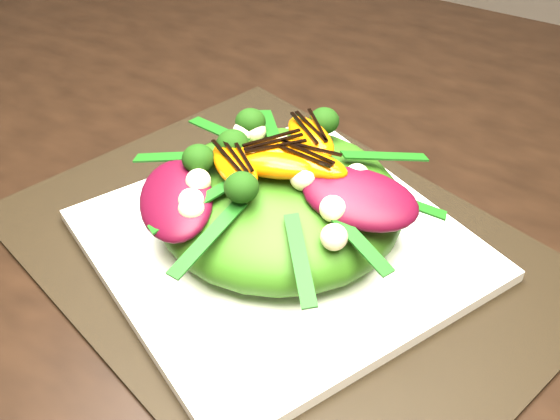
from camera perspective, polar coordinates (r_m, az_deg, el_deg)
The scene contains 10 objects.
dining_table at distance 0.83m, azimuth -10.19°, elevation 8.83°, with size 1.60×0.90×0.75m, color black.
placemat at distance 0.58m, azimuth 0.00°, elevation -3.54°, with size 0.46×0.35×0.00m, color black.
plate_base at distance 0.57m, azimuth 0.00°, elevation -3.00°, with size 0.29×0.29×0.01m, color white.
salad_bowl at distance 0.56m, azimuth 0.00°, elevation -1.90°, with size 0.25×0.25×0.02m, color white.
lettuce_mound at distance 0.54m, azimuth 0.00°, elevation 0.62°, with size 0.20×0.20×0.07m, color #326412.
radicchio_leaf at distance 0.49m, azimuth 7.01°, elevation 1.00°, with size 0.09×0.06×0.02m, color #3E0616.
orange_segment at distance 0.54m, azimuth 1.98°, elevation 5.86°, with size 0.07×0.03×0.02m, color #D45C03.
broccoli_floret at distance 0.56m, azimuth -4.26°, elevation 7.74°, with size 0.04×0.04×0.04m, color #0D3509.
macadamia_nut at distance 0.47m, azimuth 0.29°, elevation -0.28°, with size 0.02×0.02×0.02m, color beige.
balsamic_drizzle at distance 0.53m, azimuth 2.00°, elevation 6.74°, with size 0.04×0.00×0.00m, color black.
Camera 1 is at (0.49, -0.53, 1.15)m, focal length 42.00 mm.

